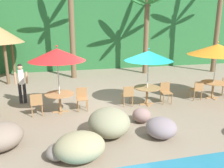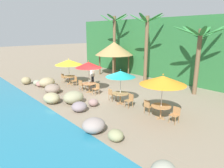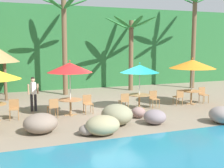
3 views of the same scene
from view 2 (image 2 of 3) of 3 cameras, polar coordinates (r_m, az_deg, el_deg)
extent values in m
plane|color=gray|center=(14.69, -1.11, -4.19)|extent=(120.00, 120.00, 0.00)
cube|color=gray|center=(14.69, -1.11, -4.18)|extent=(18.00, 5.20, 0.01)
cube|color=#286633|center=(20.94, 18.28, 9.15)|extent=(28.00, 2.40, 6.00)
ellipsoid|color=#9B8C68|center=(18.56, -17.80, 0.47)|extent=(1.25, 1.36, 0.84)
ellipsoid|color=gray|center=(13.30, -5.27, -5.20)|extent=(0.64, 0.68, 0.48)
ellipsoid|color=gray|center=(12.53, -9.19, -6.31)|extent=(0.93, 0.95, 0.60)
ellipsoid|color=gray|center=(9.99, -5.15, -11.49)|extent=(1.08, 1.15, 0.70)
ellipsoid|color=#9B916A|center=(14.33, -16.65, -3.80)|extent=(1.28, 1.05, 0.72)
ellipsoid|color=#95865D|center=(20.18, -22.99, 0.89)|extent=(0.88, 0.85, 0.69)
ellipsoid|color=#9C6D65|center=(18.89, -19.19, 0.09)|extent=(0.90, 0.98, 0.51)
ellipsoid|color=gray|center=(13.93, -10.79, -3.69)|extent=(1.28, 1.40, 0.84)
ellipsoid|color=gray|center=(16.54, -16.40, -1.29)|extent=(1.26, 1.20, 0.74)
ellipsoid|color=gray|center=(14.92, -16.86, -3.77)|extent=(0.60, 0.63, 0.38)
ellipsoid|color=gray|center=(19.47, -20.28, 0.38)|extent=(0.78, 0.69, 0.50)
ellipsoid|color=gray|center=(9.28, 1.01, -14.23)|extent=(0.76, 0.68, 0.52)
cylinder|color=silver|center=(18.91, -11.94, 3.12)|extent=(0.04, 0.04, 2.14)
cone|color=yellow|center=(18.74, -12.10, 6.02)|extent=(2.45, 2.45, 0.47)
sphere|color=yellow|center=(18.70, -12.15, 6.97)|extent=(0.07, 0.07, 0.07)
cube|color=#A37547|center=(19.14, -11.78, 0.03)|extent=(0.60, 0.12, 0.03)
cube|color=#A37547|center=(19.14, -11.78, 0.03)|extent=(0.12, 0.60, 0.03)
cylinder|color=#A37547|center=(19.05, -11.83, 1.07)|extent=(0.09, 0.09, 0.71)
cylinder|color=#A37547|center=(18.98, -11.89, 2.11)|extent=(1.10, 1.10, 0.03)
cylinder|color=#9E7042|center=(18.11, -10.94, -0.07)|extent=(0.04, 0.04, 0.45)
cylinder|color=#9E7042|center=(18.42, -11.42, 0.16)|extent=(0.04, 0.04, 0.45)
cylinder|color=#9E7042|center=(18.26, -9.93, 0.10)|extent=(0.04, 0.04, 0.45)
cylinder|color=#9E7042|center=(18.57, -10.43, 0.32)|extent=(0.04, 0.04, 0.45)
cube|color=#9E7042|center=(18.28, -10.72, 0.86)|extent=(0.45, 0.45, 0.03)
cube|color=#9E7042|center=(18.32, -10.18, 1.54)|extent=(0.42, 0.07, 0.42)
cylinder|color=#9E7042|center=(20.03, -13.01, 1.23)|extent=(0.04, 0.04, 0.45)
cylinder|color=#9E7042|center=(19.73, -12.46, 1.06)|extent=(0.04, 0.04, 0.45)
cylinder|color=#9E7042|center=(19.85, -13.88, 1.06)|extent=(0.04, 0.04, 0.45)
cylinder|color=#9E7042|center=(19.55, -13.33, 0.89)|extent=(0.04, 0.04, 0.45)
cube|color=#9E7042|center=(19.73, -13.21, 1.74)|extent=(0.45, 0.45, 0.03)
cube|color=#9E7042|center=(19.59, -13.74, 2.20)|extent=(0.42, 0.06, 0.42)
cylinder|color=silver|center=(16.05, -6.48, 1.65)|extent=(0.04, 0.04, 2.32)
cone|color=red|center=(15.84, -6.59, 5.38)|extent=(2.06, 2.06, 0.45)
sphere|color=red|center=(15.80, -6.63, 6.46)|extent=(0.07, 0.07, 0.07)
cube|color=#A37547|center=(16.34, -6.37, -2.26)|extent=(0.60, 0.12, 0.03)
cube|color=#A37547|center=(16.34, -6.37, -2.26)|extent=(0.12, 0.60, 0.03)
cylinder|color=#A37547|center=(16.24, -6.41, -1.06)|extent=(0.09, 0.09, 0.71)
cylinder|color=#A37547|center=(16.15, -6.44, 0.15)|extent=(1.10, 1.10, 0.03)
cylinder|color=#9E7042|center=(15.37, -4.76, -2.49)|extent=(0.04, 0.04, 0.45)
cylinder|color=#9E7042|center=(15.65, -5.53, -2.20)|extent=(0.04, 0.04, 0.45)
cylinder|color=#9E7042|center=(15.58, -3.70, -2.24)|extent=(0.04, 0.04, 0.45)
cylinder|color=#9E7042|center=(15.85, -4.48, -1.95)|extent=(0.04, 0.04, 0.45)
cube|color=#9E7042|center=(15.54, -4.63, -1.37)|extent=(0.42, 0.42, 0.03)
cube|color=#9E7042|center=(15.61, -4.06, -0.55)|extent=(0.42, 0.04, 0.42)
cylinder|color=#9E7042|center=(17.15, -8.24, -0.78)|extent=(0.04, 0.04, 0.45)
cylinder|color=#9E7042|center=(16.88, -7.46, -1.00)|extent=(0.04, 0.04, 0.45)
cylinder|color=#9E7042|center=(16.93, -9.16, -1.02)|extent=(0.04, 0.04, 0.45)
cylinder|color=#9E7042|center=(16.66, -8.39, -1.24)|extent=(0.04, 0.04, 0.45)
cube|color=#9E7042|center=(16.84, -8.34, -0.22)|extent=(0.47, 0.47, 0.03)
cube|color=#9E7042|center=(16.67, -8.89, 0.29)|extent=(0.42, 0.09, 0.42)
cylinder|color=silver|center=(13.41, 2.38, -1.23)|extent=(0.04, 0.04, 2.15)
cone|color=teal|center=(13.17, 2.42, 2.86)|extent=(1.96, 1.96, 0.39)
sphere|color=teal|center=(13.12, 2.44, 4.04)|extent=(0.07, 0.07, 0.07)
cube|color=#A37547|center=(13.74, 2.33, -5.49)|extent=(0.60, 0.12, 0.03)
cube|color=#A37547|center=(13.74, 2.33, -5.49)|extent=(0.12, 0.60, 0.03)
cylinder|color=#A37547|center=(13.62, 2.35, -4.09)|extent=(0.09, 0.09, 0.71)
cylinder|color=#A37547|center=(13.51, 2.36, -2.67)|extent=(1.10, 1.10, 0.03)
cylinder|color=#9E7042|center=(12.82, 4.62, -6.03)|extent=(0.04, 0.04, 0.45)
cylinder|color=#9E7042|center=(13.07, 3.59, -5.60)|extent=(0.04, 0.04, 0.45)
cylinder|color=#9E7042|center=(13.04, 5.81, -5.69)|extent=(0.04, 0.04, 0.45)
cylinder|color=#9E7042|center=(13.29, 4.77, -5.27)|extent=(0.04, 0.04, 0.45)
cube|color=#9E7042|center=(12.97, 4.72, -4.65)|extent=(0.45, 0.45, 0.03)
cube|color=#9E7042|center=(13.04, 5.40, -3.66)|extent=(0.42, 0.07, 0.42)
cylinder|color=#9E7042|center=(14.52, 0.24, -3.47)|extent=(0.04, 0.04, 0.45)
cylinder|color=#9E7042|center=(14.26, 1.13, -3.82)|extent=(0.04, 0.04, 0.45)
cylinder|color=#9E7042|center=(14.32, -0.88, -3.75)|extent=(0.04, 0.04, 0.45)
cylinder|color=#9E7042|center=(14.05, 0.00, -4.11)|extent=(0.04, 0.04, 0.45)
cube|color=#9E7042|center=(14.21, 0.13, -2.87)|extent=(0.44, 0.44, 0.03)
cube|color=#9E7042|center=(14.04, -0.51, -2.26)|extent=(0.42, 0.06, 0.42)
cylinder|color=silver|center=(11.45, 13.76, -4.07)|extent=(0.04, 0.04, 2.30)
cone|color=orange|center=(11.16, 14.09, 1.06)|extent=(2.50, 2.50, 0.47)
sphere|color=orange|center=(11.10, 14.19, 2.62)|extent=(0.07, 0.07, 0.07)
cube|color=#A37547|center=(11.85, 13.43, -9.28)|extent=(0.60, 0.12, 0.03)
cube|color=#A37547|center=(11.85, 13.43, -9.28)|extent=(0.12, 0.60, 0.03)
cylinder|color=#A37547|center=(11.72, 13.53, -7.69)|extent=(0.09, 0.09, 0.71)
cylinder|color=#A37547|center=(11.59, 13.64, -6.07)|extent=(1.10, 1.10, 0.03)
cylinder|color=#9E7042|center=(11.13, 17.31, -10.01)|extent=(0.04, 0.04, 0.45)
cylinder|color=#9E7042|center=(11.30, 15.76, -9.51)|extent=(0.04, 0.04, 0.45)
cylinder|color=#9E7042|center=(11.41, 18.27, -9.45)|extent=(0.04, 0.04, 0.45)
cylinder|color=#9E7042|center=(11.58, 16.74, -8.98)|extent=(0.04, 0.04, 0.45)
cube|color=#9E7042|center=(11.26, 17.11, -8.36)|extent=(0.42, 0.42, 0.03)
cube|color=#9E7042|center=(11.35, 17.72, -7.17)|extent=(0.42, 0.04, 0.42)
cylinder|color=#9E7042|center=(12.48, 10.17, -6.82)|extent=(0.04, 0.04, 0.45)
cylinder|color=#9E7042|center=(12.27, 11.46, -7.26)|extent=(0.04, 0.04, 0.45)
cylinder|color=#9E7042|center=(12.22, 9.09, -7.24)|extent=(0.04, 0.04, 0.45)
cylinder|color=#9E7042|center=(12.01, 10.39, -7.70)|extent=(0.04, 0.04, 0.45)
cube|color=#9E7042|center=(12.16, 10.33, -6.20)|extent=(0.43, 0.43, 0.03)
cube|color=#9E7042|center=(11.95, 9.76, -5.56)|extent=(0.42, 0.04, 0.42)
cylinder|color=brown|center=(22.67, 0.66, 10.62)|extent=(0.32, 0.32, 6.30)
ellipsoid|color=#2D7A38|center=(22.05, 2.40, 18.23)|extent=(1.71, 0.46, 0.73)
ellipsoid|color=#2D7A38|center=(23.06, 2.74, 17.96)|extent=(0.78, 1.68, 0.86)
ellipsoid|color=#2D7A38|center=(23.54, 0.74, 18.01)|extent=(1.48, 1.42, 0.73)
ellipsoid|color=#2D7A38|center=(22.97, -1.49, 17.88)|extent=(1.57, 1.07, 0.98)
ellipsoid|color=#2D7A38|center=(21.86, -0.30, 18.40)|extent=(1.04, 1.73, 0.56)
cylinder|color=brown|center=(18.85, 9.57, 9.21)|extent=(0.32, 0.32, 6.04)
ellipsoid|color=#2D7A38|center=(18.23, 11.96, 17.87)|extent=(1.65, 0.50, 0.71)
ellipsoid|color=#2D7A38|center=(19.22, 12.29, 17.70)|extent=(0.97, 1.65, 0.68)
ellipsoid|color=#2D7A38|center=(19.65, 9.68, 17.81)|extent=(1.43, 1.43, 0.61)
ellipsoid|color=#2D7A38|center=(18.98, 7.30, 17.76)|extent=(1.55, 1.07, 0.87)
ellipsoid|color=#2D7A38|center=(18.03, 8.81, 17.93)|extent=(0.77, 1.63, 0.82)
cylinder|color=brown|center=(16.52, 22.87, 5.56)|extent=(0.32, 0.32, 4.92)
ellipsoid|color=#2D7A38|center=(16.14, 27.15, 13.11)|extent=(1.94, 0.71, 0.78)
ellipsoid|color=#2D7A38|center=(16.90, 26.59, 12.91)|extent=(1.28, 1.70, 1.05)
ellipsoid|color=#2D7A38|center=(17.30, 24.82, 13.38)|extent=(0.56, 1.94, 0.75)
ellipsoid|color=#2D7A38|center=(17.06, 21.18, 13.54)|extent=(1.86, 0.90, 0.96)
ellipsoid|color=#2D7A38|center=(16.32, 20.12, 13.82)|extent=(1.83, 1.27, 0.76)
ellipsoid|color=#2D7A38|center=(15.50, 21.87, 13.68)|extent=(0.47, 1.93, 0.75)
ellipsoid|color=#2D7A38|center=(15.38, 24.21, 13.42)|extent=(1.36, 1.78, 0.78)
cylinder|color=brown|center=(24.30, 0.80, 6.03)|extent=(0.16, 0.16, 2.20)
cylinder|color=brown|center=(22.68, 4.68, 5.36)|extent=(0.16, 0.16, 2.20)
cylinder|color=brown|center=(22.85, -3.47, 5.45)|extent=(0.16, 0.16, 2.20)
cylinder|color=brown|center=(21.12, 0.34, 4.72)|extent=(0.16, 0.16, 2.20)
cone|color=#9E7F4C|center=(22.49, 0.60, 9.98)|extent=(4.15, 4.15, 1.42)
cylinder|color=#232328|center=(18.28, -5.62, 0.93)|extent=(0.13, 0.13, 0.86)
cylinder|color=#232328|center=(18.14, -5.29, 0.83)|extent=(0.13, 0.13, 0.86)
cube|color=white|center=(18.05, -5.51, 3.10)|extent=(0.26, 0.37, 0.58)
cylinder|color=tan|center=(18.24, -5.91, 3.05)|extent=(0.08, 0.08, 0.50)
cylinder|color=tan|center=(17.89, -5.09, 2.84)|extent=(0.08, 0.08, 0.50)
sphere|color=tan|center=(17.98, -5.54, 4.38)|extent=(0.21, 0.21, 0.21)
sphere|color=black|center=(17.97, -5.55, 4.54)|extent=(0.18, 0.18, 0.18)
camera|label=1|loc=(13.01, -39.93, 5.17)|focal=37.32mm
camera|label=3|loc=(16.53, -56.09, 3.05)|focal=47.29mm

